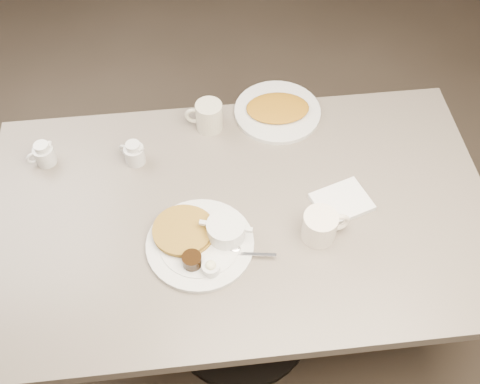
{
  "coord_description": "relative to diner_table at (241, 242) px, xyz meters",
  "views": [
    {
      "loc": [
        -0.11,
        -1.0,
        2.18
      ],
      "look_at": [
        0.0,
        0.02,
        0.82
      ],
      "focal_mm": 44.24,
      "sensor_mm": 36.0,
      "label": 1
    }
  ],
  "objects": [
    {
      "name": "coffee_mug_near",
      "position": [
        0.22,
        -0.11,
        0.22
      ],
      "size": [
        0.14,
        0.11,
        0.09
      ],
      "color": "white",
      "rests_on": "diner_table"
    },
    {
      "name": "main_plate",
      "position": [
        -0.12,
        -0.1,
        0.19
      ],
      "size": [
        0.4,
        0.38,
        0.07
      ],
      "color": "silver",
      "rests_on": "diner_table"
    },
    {
      "name": "hash_plate",
      "position": [
        0.17,
        0.39,
        0.18
      ],
      "size": [
        0.3,
        0.3,
        0.04
      ],
      "color": "silver",
      "rests_on": "diner_table"
    },
    {
      "name": "napkin",
      "position": [
        0.3,
        -0.0,
        0.18
      ],
      "size": [
        0.19,
        0.17,
        0.02
      ],
      "color": "white",
      "rests_on": "diner_table"
    },
    {
      "name": "creamer_right",
      "position": [
        -0.31,
        0.23,
        0.21
      ],
      "size": [
        0.09,
        0.07,
        0.08
      ],
      "color": "silver",
      "rests_on": "diner_table"
    },
    {
      "name": "room",
      "position": [
        0.0,
        0.0,
        0.82
      ],
      "size": [
        7.04,
        8.04,
        2.84
      ],
      "color": "#4C3F33",
      "rests_on": "ground"
    },
    {
      "name": "diner_table",
      "position": [
        0.0,
        0.0,
        0.0
      ],
      "size": [
        1.5,
        0.9,
        0.75
      ],
      "color": "slate",
      "rests_on": "ground"
    },
    {
      "name": "creamer_left",
      "position": [
        -0.59,
        0.26,
        0.21
      ],
      "size": [
        0.09,
        0.06,
        0.08
      ],
      "color": "silver",
      "rests_on": "diner_table"
    },
    {
      "name": "coffee_mug_far",
      "position": [
        -0.07,
        0.35,
        0.22
      ],
      "size": [
        0.13,
        0.1,
        0.1
      ],
      "color": "beige",
      "rests_on": "diner_table"
    }
  ]
}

